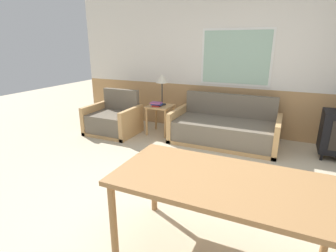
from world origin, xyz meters
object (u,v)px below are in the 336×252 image
(side_table, at_px, (160,111))
(armchair, at_px, (113,121))
(table_lamp, at_px, (162,80))
(dining_table, at_px, (224,188))
(couch, at_px, (224,130))

(side_table, bearing_deg, armchair, -157.36)
(armchair, distance_m, table_lamp, 1.24)
(dining_table, bearing_deg, side_table, 124.93)
(couch, xyz_separation_m, table_lamp, (-1.24, 0.06, 0.79))
(couch, relative_size, table_lamp, 3.12)
(side_table, height_order, dining_table, dining_table)
(couch, xyz_separation_m, side_table, (-1.25, -0.02, 0.20))
(armchair, distance_m, side_table, 0.94)
(couch, height_order, side_table, couch)
(dining_table, bearing_deg, armchair, 139.88)
(couch, xyz_separation_m, dining_table, (0.57, -2.62, 0.40))
(couch, xyz_separation_m, armchair, (-2.10, -0.37, 0.01))
(armchair, height_order, side_table, armchair)
(couch, distance_m, dining_table, 2.71)
(table_lamp, bearing_deg, armchair, -153.11)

